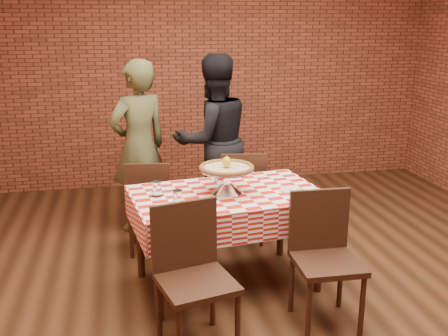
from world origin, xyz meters
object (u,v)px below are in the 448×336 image
(water_glass_left, at_px, (178,198))
(chair_near_right, at_px, (327,263))
(table, at_px, (227,239))
(pizza, at_px, (227,168))
(condiment_caddy, at_px, (220,173))
(chair_near_left, at_px, (197,282))
(water_glass_right, at_px, (157,189))
(diner_olive, at_px, (139,147))
(chair_far_left, at_px, (150,205))
(pizza_stand, at_px, (227,181))
(diner_black, at_px, (213,141))
(chair_far_right, at_px, (242,195))

(water_glass_left, height_order, chair_near_right, chair_near_right)
(chair_near_right, bearing_deg, table, 129.98)
(table, xyz_separation_m, pizza, (-0.00, 0.00, 0.57))
(condiment_caddy, relative_size, chair_near_left, 0.15)
(table, distance_m, water_glass_right, 0.68)
(diner_olive, bearing_deg, chair_far_left, 68.41)
(chair_near_right, bearing_deg, pizza_stand, 130.11)
(pizza, bearing_deg, diner_olive, 114.77)
(table, xyz_separation_m, condiment_caddy, (0.00, 0.29, 0.45))
(pizza_stand, relative_size, diner_black, 0.24)
(water_glass_left, xyz_separation_m, condiment_caddy, (0.40, 0.51, 0.01))
(chair_far_left, bearing_deg, chair_far_right, -167.78)
(pizza_stand, distance_m, chair_near_right, 0.96)
(diner_olive, bearing_deg, table, 87.52)
(condiment_caddy, xyz_separation_m, diner_black, (0.13, 1.04, 0.02))
(table, xyz_separation_m, pizza_stand, (-0.00, 0.00, 0.47))
(water_glass_right, distance_m, diner_olive, 1.28)
(pizza_stand, relative_size, chair_far_left, 0.48)
(chair_near_left, bearing_deg, chair_far_left, 83.70)
(chair_near_right, relative_size, diner_black, 0.53)
(table, distance_m, diner_olive, 1.50)
(chair_far_left, bearing_deg, pizza_stand, 133.17)
(table, height_order, chair_far_right, chair_far_right)
(chair_near_left, xyz_separation_m, chair_far_right, (0.66, 1.60, -0.02))
(pizza, bearing_deg, diner_black, 84.04)
(chair_far_left, distance_m, diner_black, 0.99)
(pizza, height_order, condiment_caddy, pizza)
(water_glass_right, height_order, diner_black, diner_black)
(chair_near_right, distance_m, diner_olive, 2.31)
(water_glass_left, bearing_deg, diner_olive, 97.76)
(chair_near_right, bearing_deg, chair_near_left, -172.35)
(water_glass_right, bearing_deg, chair_near_right, -33.16)
(pizza, distance_m, chair_far_right, 1.01)
(pizza, relative_size, diner_olive, 0.25)
(chair_near_left, bearing_deg, pizza, 52.33)
(chair_far_right, bearing_deg, chair_far_left, 14.04)
(chair_far_right, distance_m, diner_black, 0.68)
(condiment_caddy, distance_m, diner_black, 1.05)
(pizza, height_order, diner_black, diner_black)
(chair_near_right, xyz_separation_m, chair_far_right, (-0.23, 1.50, -0.01))
(chair_far_right, bearing_deg, chair_near_right, 107.73)
(water_glass_right, relative_size, chair_near_right, 0.13)
(table, xyz_separation_m, chair_near_left, (-0.35, -0.78, 0.08))
(pizza_stand, distance_m, chair_far_right, 0.97)
(water_glass_right, xyz_separation_m, chair_near_left, (0.17, -0.79, -0.36))
(condiment_caddy, bearing_deg, chair_far_left, 146.11)
(chair_far_right, distance_m, diner_olive, 1.10)
(table, relative_size, chair_far_left, 1.62)
(pizza_stand, xyz_separation_m, water_glass_left, (-0.39, -0.21, -0.04))
(chair_near_left, distance_m, chair_far_right, 1.73)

